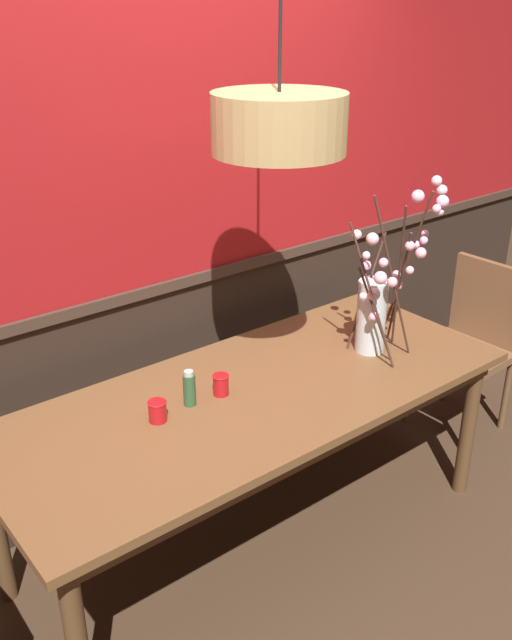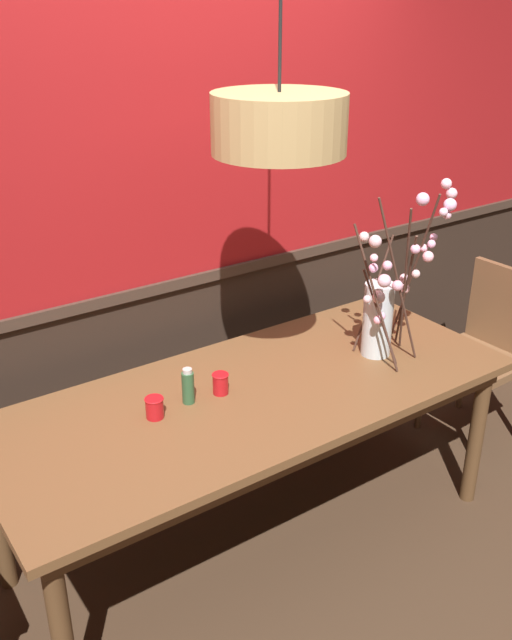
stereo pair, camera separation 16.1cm
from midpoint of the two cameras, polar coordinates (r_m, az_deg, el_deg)
ground_plane at (r=3.34m, az=1.45°, el=-17.20°), size 24.00×24.00×0.00m
back_wall at (r=3.17m, az=-5.65°, el=9.16°), size 5.53×0.14×2.79m
dining_table at (r=2.92m, az=1.59°, el=-7.06°), size 2.19×0.91×0.77m
chair_head_east_end at (r=4.01m, az=19.35°, el=-1.88°), size 0.44×0.47×0.94m
chair_far_side_left at (r=3.53m, az=-11.91°, el=-4.94°), size 0.49×0.47×0.93m
chair_far_side_right at (r=3.82m, az=-2.25°, el=-1.91°), size 0.47×0.47×0.94m
vase_with_blossoms at (r=3.11m, az=11.84°, el=1.06°), size 0.54×0.38×0.79m
candle_holder_nearer_center at (r=2.84m, az=-1.27°, el=-5.19°), size 0.07×0.07×0.09m
candle_holder_nearer_edge at (r=2.70m, az=-6.54°, el=-7.10°), size 0.07×0.07×0.09m
condiment_bottle at (r=2.77m, az=-3.88°, el=-5.44°), size 0.05×0.05×0.15m
pendant_lamp at (r=2.51m, az=3.79°, el=15.61°), size 0.48×0.48×1.05m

